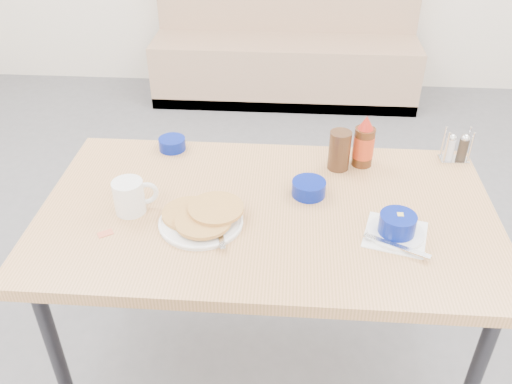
# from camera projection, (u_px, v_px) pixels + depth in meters

# --- Properties ---
(booth_bench) EXTENTS (1.90, 0.56, 1.22)m
(booth_bench) POSITION_uv_depth(u_px,v_px,m) (285.00, 50.00, 3.98)
(booth_bench) COLOR tan
(booth_bench) RESTS_ON ground
(dining_table) EXTENTS (1.40, 0.80, 0.76)m
(dining_table) POSITION_uv_depth(u_px,v_px,m) (267.00, 224.00, 1.70)
(dining_table) COLOR tan
(dining_table) RESTS_ON ground
(pancake_plate) EXTENTS (0.25, 0.25, 0.04)m
(pancake_plate) POSITION_uv_depth(u_px,v_px,m) (202.00, 218.00, 1.60)
(pancake_plate) COLOR white
(pancake_plate) RESTS_ON dining_table
(coffee_mug) EXTENTS (0.13, 0.09, 0.11)m
(coffee_mug) POSITION_uv_depth(u_px,v_px,m) (131.00, 196.00, 1.63)
(coffee_mug) COLOR white
(coffee_mug) RESTS_ON dining_table
(grits_setting) EXTENTS (0.21, 0.22, 0.07)m
(grits_setting) POSITION_uv_depth(u_px,v_px,m) (397.00, 227.00, 1.54)
(grits_setting) COLOR white
(grits_setting) RESTS_ON dining_table
(creamer_bowl) EXTENTS (0.10, 0.10, 0.04)m
(creamer_bowl) POSITION_uv_depth(u_px,v_px,m) (172.00, 144.00, 1.96)
(creamer_bowl) COLOR navy
(creamer_bowl) RESTS_ON dining_table
(butter_bowl) EXTENTS (0.11, 0.11, 0.05)m
(butter_bowl) POSITION_uv_depth(u_px,v_px,m) (309.00, 188.00, 1.72)
(butter_bowl) COLOR navy
(butter_bowl) RESTS_ON dining_table
(amber_tumbler) EXTENTS (0.10, 0.10, 0.14)m
(amber_tumbler) POSITION_uv_depth(u_px,v_px,m) (339.00, 150.00, 1.82)
(amber_tumbler) COLOR #3E2414
(amber_tumbler) RESTS_ON dining_table
(condiment_caddy) EXTENTS (0.10, 0.06, 0.12)m
(condiment_caddy) POSITION_uv_depth(u_px,v_px,m) (456.00, 149.00, 1.88)
(condiment_caddy) COLOR silver
(condiment_caddy) RESTS_ON dining_table
(syrup_bottle) EXTENTS (0.07, 0.07, 0.19)m
(syrup_bottle) POSITION_uv_depth(u_px,v_px,m) (364.00, 144.00, 1.84)
(syrup_bottle) COLOR #47230F
(syrup_bottle) RESTS_ON dining_table
(sugar_wrapper) EXTENTS (0.05, 0.05, 0.00)m
(sugar_wrapper) POSITION_uv_depth(u_px,v_px,m) (105.00, 233.00, 1.57)
(sugar_wrapper) COLOR #DA6648
(sugar_wrapper) RESTS_ON dining_table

